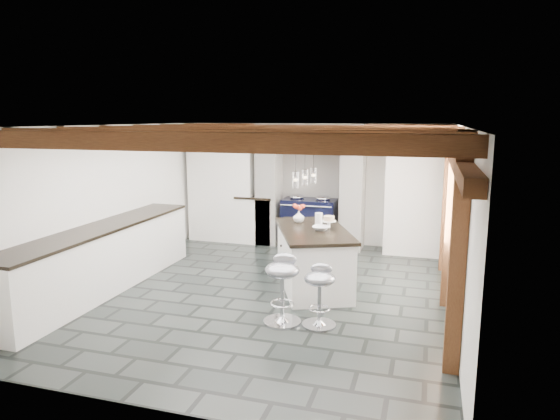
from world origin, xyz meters
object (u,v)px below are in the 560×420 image
(range_cooker, at_px, (310,222))
(kitchen_island, at_px, (313,257))
(bar_stool_near, at_px, (320,288))
(bar_stool_far, at_px, (282,281))

(range_cooker, bearing_deg, kitchen_island, -75.41)
(kitchen_island, height_order, bar_stool_near, kitchen_island)
(kitchen_island, relative_size, bar_stool_near, 2.64)
(range_cooker, height_order, bar_stool_near, range_cooker)
(bar_stool_far, bearing_deg, range_cooker, 86.17)
(bar_stool_near, height_order, bar_stool_far, bar_stool_far)
(range_cooker, relative_size, kitchen_island, 0.51)
(kitchen_island, xyz_separation_m, bar_stool_far, (-0.06, -1.35, 0.08))
(range_cooker, height_order, kitchen_island, kitchen_island)
(bar_stool_near, xyz_separation_m, bar_stool_far, (-0.44, -0.04, 0.06))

